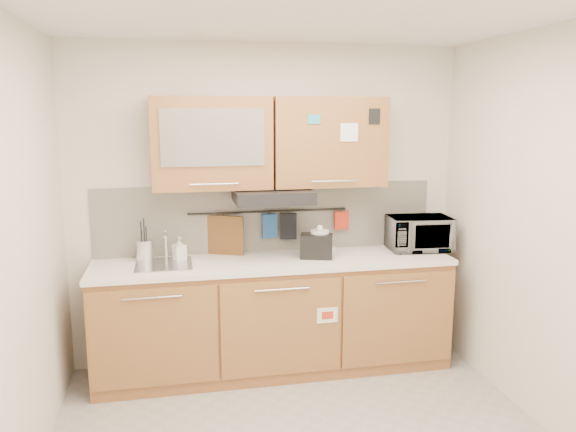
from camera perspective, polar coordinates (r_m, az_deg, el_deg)
name	(u,v)px	position (r m, az deg, el deg)	size (l,w,h in m)	color
ceiling	(313,9)	(3.15, 2.52, 20.26)	(3.20, 3.20, 0.00)	white
wall_back	(268,206)	(4.64, -2.09, 1.06)	(3.20, 3.20, 0.00)	silver
wall_left	(8,264)	(3.23, -26.54, -4.36)	(3.00, 3.00, 0.00)	silver
wall_right	(559,236)	(3.90, 25.83, -1.87)	(3.00, 3.00, 0.00)	silver
base_cabinet	(275,322)	(4.59, -1.37, -10.67)	(2.80, 0.64, 0.88)	#AC733D
countertop	(274,262)	(4.43, -1.40, -4.71)	(2.82, 0.62, 0.04)	white
backsplash	(268,218)	(4.65, -2.06, -0.18)	(2.80, 0.02, 0.56)	silver
upper_cabinets	(270,142)	(4.41, -1.82, 7.49)	(1.82, 0.37, 0.70)	#AC733D
range_hood	(273,196)	(4.38, -1.57, 2.07)	(0.60, 0.46, 0.10)	black
sink	(164,264)	(4.38, -12.48, -4.82)	(0.42, 0.40, 0.26)	silver
utensil_rail	(269,211)	(4.60, -1.99, 0.46)	(0.02, 0.02, 1.30)	black
utensil_crock	(145,250)	(4.50, -14.34, -3.39)	(0.14, 0.14, 0.34)	silver
kettle	(320,244)	(4.50, 3.24, -2.86)	(0.19, 0.17, 0.26)	white
toaster	(316,246)	(4.46, 2.90, -3.05)	(0.28, 0.22, 0.19)	black
microwave	(419,233)	(4.84, 13.17, -1.72)	(0.51, 0.34, 0.28)	#999999
soap_bottle	(179,249)	(4.45, -10.97, -3.29)	(0.09, 0.09, 0.19)	#999999
cutting_board	(224,240)	(4.58, -6.53, -2.48)	(0.33, 0.02, 0.41)	brown
oven_mitt	(270,226)	(4.61, -1.89, -1.04)	(0.12, 0.03, 0.20)	#1E4A8C
dark_pouch	(288,226)	(4.64, 0.04, -1.05)	(0.14, 0.04, 0.21)	black
pot_holder	(342,220)	(4.74, 5.46, -0.45)	(0.12, 0.02, 0.15)	red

